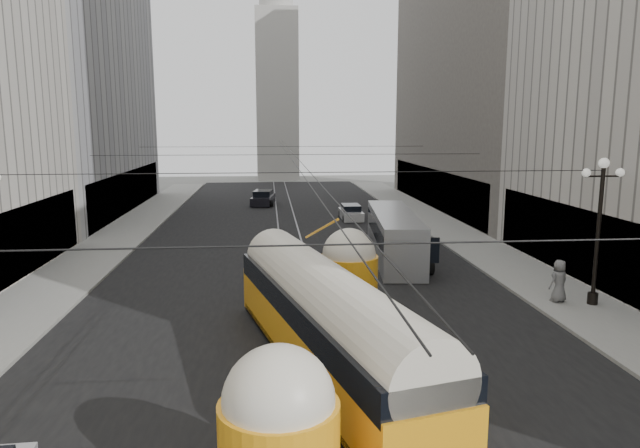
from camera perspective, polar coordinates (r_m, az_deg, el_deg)
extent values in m
cube|color=black|center=(38.15, -2.90, -2.06)|extent=(20.00, 85.00, 0.02)
cube|color=gray|center=(42.86, -19.34, -1.18)|extent=(4.00, 72.00, 0.15)
cube|color=gray|center=(43.66, 12.85, -0.67)|extent=(4.00, 72.00, 0.15)
cube|color=gray|center=(38.13, -4.02, -2.07)|extent=(0.12, 85.00, 0.04)
cube|color=gray|center=(38.19, -1.77, -2.04)|extent=(0.12, 85.00, 0.04)
cube|color=black|center=(31.98, -28.29, -1.91)|extent=(0.10, 18.00, 3.60)
cube|color=#999999|center=(56.30, -25.33, 15.20)|extent=(12.00, 28.00, 28.00)
cube|color=black|center=(54.60, -18.52, 3.18)|extent=(0.10, 25.20, 3.60)
cube|color=black|center=(31.51, 24.40, -1.77)|extent=(0.10, 18.00, 3.60)
cube|color=#514C47|center=(57.57, 17.59, 17.54)|extent=(12.00, 32.00, 32.00)
cube|color=black|center=(55.34, 11.13, 3.59)|extent=(0.10, 28.80, 3.60)
cube|color=#B2AFA8|center=(84.92, -4.30, 12.63)|extent=(6.00, 6.00, 24.00)
cylinder|color=black|center=(27.20, 26.03, -1.15)|extent=(0.18, 0.18, 6.00)
cylinder|color=black|center=(27.81, 25.60, -6.72)|extent=(0.44, 0.44, 0.50)
cylinder|color=black|center=(26.87, 26.45, 4.30)|extent=(1.60, 0.08, 0.08)
sphere|color=white|center=(26.83, 26.54, 5.47)|extent=(0.44, 0.44, 0.44)
sphere|color=white|center=(26.47, 25.08, 4.66)|extent=(0.36, 0.36, 0.36)
sphere|color=white|center=(27.26, 27.82, 4.58)|extent=(0.36, 0.36, 0.36)
cylinder|color=black|center=(9.12, 4.08, -2.03)|extent=(25.00, 0.03, 0.03)
cylinder|color=black|center=(22.93, -1.55, 5.17)|extent=(25.00, 0.03, 0.03)
cylinder|color=black|center=(36.88, -2.95, 6.94)|extent=(25.00, 0.03, 0.03)
cylinder|color=black|center=(50.86, -3.58, 7.74)|extent=(25.00, 0.03, 0.03)
cylinder|color=black|center=(40.88, -3.17, 6.95)|extent=(0.03, 72.00, 0.03)
cylinder|color=black|center=(40.90, -2.60, 6.95)|extent=(0.03, 72.00, 0.03)
cube|color=#FAA115|center=(18.82, 0.65, -11.47)|extent=(5.82, 13.89, 1.66)
cube|color=black|center=(19.12, 0.64, -13.65)|extent=(5.72, 13.50, 0.29)
cube|color=black|center=(18.46, 0.65, -8.36)|extent=(5.79, 13.70, 0.83)
cylinder|color=silver|center=(18.37, 0.65, -7.49)|extent=(5.49, 13.62, 2.25)
sphere|color=silver|center=(12.25, -4.16, -17.25)|extent=(2.35, 2.35, 2.35)
cylinder|color=#FAA115|center=(25.15, 2.90, -5.71)|extent=(2.54, 2.54, 2.25)
sphere|color=silver|center=(24.86, 2.92, -3.11)|extent=(2.35, 2.35, 2.35)
cube|color=#9DA0A2|center=(33.98, 7.40, -1.16)|extent=(3.40, 11.18, 2.75)
cube|color=black|center=(33.90, 7.42, -0.40)|extent=(3.38, 10.80, 1.01)
cube|color=black|center=(28.73, 9.77, -2.60)|extent=(2.11, 0.31, 1.28)
cylinder|color=black|center=(30.43, 6.76, -4.31)|extent=(0.30, 0.92, 0.92)
cylinder|color=black|center=(30.98, 10.92, -4.16)|extent=(0.30, 0.92, 0.92)
cylinder|color=black|center=(37.50, 4.44, -1.57)|extent=(0.30, 0.92, 0.92)
cylinder|color=black|center=(37.95, 7.86, -1.50)|extent=(0.30, 0.92, 0.92)
cube|color=silver|center=(48.17, 3.10, 0.96)|extent=(1.65, 4.01, 0.71)
cube|color=black|center=(48.09, 3.10, 1.55)|extent=(1.45, 2.21, 0.67)
cylinder|color=black|center=(46.75, 2.44, 0.52)|extent=(0.22, 0.57, 0.57)
cylinder|color=black|center=(46.97, 4.23, 0.54)|extent=(0.22, 0.57, 0.57)
cylinder|color=black|center=(49.43, 2.02, 1.03)|extent=(0.22, 0.57, 0.57)
cylinder|color=black|center=(49.63, 3.72, 1.05)|extent=(0.22, 0.57, 0.57)
cube|color=black|center=(57.21, -5.71, 2.41)|extent=(2.53, 4.85, 0.82)
cube|color=black|center=(57.14, -5.72, 2.98)|extent=(2.01, 2.75, 0.78)
cylinder|color=black|center=(55.69, -6.60, 2.02)|extent=(0.22, 0.66, 0.66)
cylinder|color=black|center=(55.67, -4.84, 2.04)|extent=(0.22, 0.66, 0.66)
cylinder|color=black|center=(58.81, -6.53, 2.43)|extent=(0.22, 0.66, 0.66)
cylinder|color=black|center=(58.79, -4.86, 2.46)|extent=(0.22, 0.66, 0.66)
imported|color=slate|center=(27.34, 22.78, -5.27)|extent=(1.07, 0.86, 1.90)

